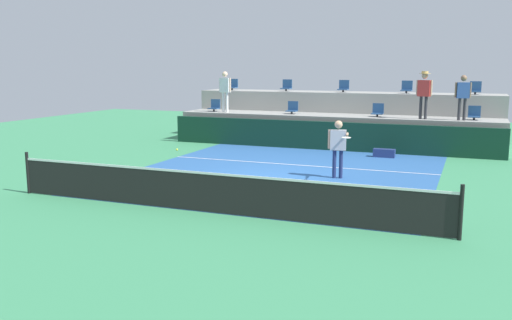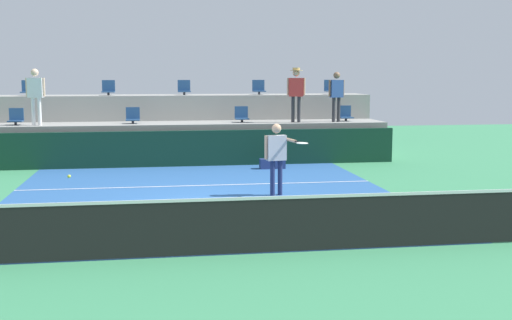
{
  "view_description": "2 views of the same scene",
  "coord_description": "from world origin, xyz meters",
  "px_view_note": "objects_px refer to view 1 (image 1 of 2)",
  "views": [
    {
      "loc": [
        5.32,
        -14.64,
        3.24
      ],
      "look_at": [
        0.09,
        -1.51,
        0.8
      ],
      "focal_mm": 38.59,
      "sensor_mm": 36.0,
      "label": 1
    },
    {
      "loc": [
        -1.07,
        -13.75,
        2.82
      ],
      "look_at": [
        0.93,
        -1.12,
        1.11
      ],
      "focal_mm": 45.07,
      "sensor_mm": 36.0,
      "label": 2
    }
  ],
  "objects_px": {
    "stadium_chair_lower_far_right": "(474,114)",
    "equipment_bag": "(384,153)",
    "stadium_chair_lower_left": "(292,109)",
    "stadium_chair_upper_far_left": "(233,85)",
    "stadium_chair_upper_center": "(344,87)",
    "tennis_player": "(338,143)",
    "stadium_chair_upper_right": "(407,88)",
    "spectator_in_grey": "(463,93)",
    "stadium_chair_lower_right": "(378,111)",
    "stadium_chair_lower_far_left": "(215,106)",
    "stadium_chair_upper_left": "(287,86)",
    "tennis_ball": "(177,150)",
    "stadium_chair_upper_far_right": "(475,89)",
    "spectator_in_white": "(225,88)",
    "spectator_with_hat": "(424,90)"
  },
  "relations": [
    {
      "from": "stadium_chair_lower_far_right",
      "to": "equipment_bag",
      "type": "relative_size",
      "value": 0.68
    },
    {
      "from": "stadium_chair_lower_left",
      "to": "stadium_chair_upper_far_left",
      "type": "bearing_deg",
      "value": 152.94
    },
    {
      "from": "stadium_chair_upper_center",
      "to": "tennis_player",
      "type": "height_order",
      "value": "stadium_chair_upper_center"
    },
    {
      "from": "stadium_chair_upper_right",
      "to": "spectator_in_grey",
      "type": "bearing_deg",
      "value": -44.22
    },
    {
      "from": "stadium_chair_lower_right",
      "to": "stadium_chair_upper_far_left",
      "type": "xyz_separation_m",
      "value": [
        -7.05,
        1.8,
        0.85
      ]
    },
    {
      "from": "stadium_chair_lower_far_right",
      "to": "stadium_chair_upper_center",
      "type": "bearing_deg",
      "value": 161.36
    },
    {
      "from": "stadium_chair_lower_right",
      "to": "stadium_chair_upper_right",
      "type": "bearing_deg",
      "value": 64.35
    },
    {
      "from": "stadium_chair_lower_far_left",
      "to": "stadium_chair_upper_left",
      "type": "xyz_separation_m",
      "value": [
        2.73,
        1.8,
        0.85
      ]
    },
    {
      "from": "spectator_in_grey",
      "to": "stadium_chair_upper_left",
      "type": "bearing_deg",
      "value": 163.77
    },
    {
      "from": "stadium_chair_lower_far_right",
      "to": "spectator_in_grey",
      "type": "height_order",
      "value": "spectator_in_grey"
    },
    {
      "from": "equipment_bag",
      "to": "tennis_ball",
      "type": "bearing_deg",
      "value": -132.59
    },
    {
      "from": "stadium_chair_upper_far_right",
      "to": "spectator_in_white",
      "type": "distance_m",
      "value": 10.19
    },
    {
      "from": "stadium_chair_lower_far_left",
      "to": "spectator_in_white",
      "type": "xyz_separation_m",
      "value": [
        0.69,
        -0.38,
        0.84
      ]
    },
    {
      "from": "stadium_chair_upper_far_right",
      "to": "equipment_bag",
      "type": "relative_size",
      "value": 0.68
    },
    {
      "from": "stadium_chair_lower_left",
      "to": "spectator_in_white",
      "type": "relative_size",
      "value": 0.3
    },
    {
      "from": "spectator_in_grey",
      "to": "stadium_chair_upper_center",
      "type": "bearing_deg",
      "value": 155.99
    },
    {
      "from": "stadium_chair_lower_left",
      "to": "equipment_bag",
      "type": "relative_size",
      "value": 0.68
    },
    {
      "from": "stadium_chair_upper_center",
      "to": "stadium_chair_upper_right",
      "type": "height_order",
      "value": "same"
    },
    {
      "from": "stadium_chair_upper_right",
      "to": "stadium_chair_upper_left",
      "type": "bearing_deg",
      "value": 180.0
    },
    {
      "from": "stadium_chair_lower_far_right",
      "to": "spectator_with_hat",
      "type": "height_order",
      "value": "spectator_with_hat"
    },
    {
      "from": "stadium_chair_upper_center",
      "to": "spectator_with_hat",
      "type": "relative_size",
      "value": 0.29
    },
    {
      "from": "stadium_chair_lower_left",
      "to": "tennis_player",
      "type": "height_order",
      "value": "stadium_chair_lower_left"
    },
    {
      "from": "stadium_chair_lower_far_left",
      "to": "spectator_with_hat",
      "type": "xyz_separation_m",
      "value": [
        8.87,
        -0.38,
        0.89
      ]
    },
    {
      "from": "stadium_chair_lower_left",
      "to": "stadium_chair_upper_right",
      "type": "height_order",
      "value": "stadium_chair_upper_right"
    },
    {
      "from": "stadium_chair_upper_left",
      "to": "spectator_with_hat",
      "type": "distance_m",
      "value": 6.52
    },
    {
      "from": "stadium_chair_upper_left",
      "to": "stadium_chair_upper_center",
      "type": "height_order",
      "value": "same"
    },
    {
      "from": "stadium_chair_upper_center",
      "to": "tennis_player",
      "type": "distance_m",
      "value": 8.53
    },
    {
      "from": "stadium_chair_lower_far_left",
      "to": "equipment_bag",
      "type": "xyz_separation_m",
      "value": [
        7.76,
        -2.17,
        -1.31
      ]
    },
    {
      "from": "stadium_chair_upper_far_left",
      "to": "stadium_chair_upper_far_right",
      "type": "height_order",
      "value": "same"
    },
    {
      "from": "spectator_in_white",
      "to": "tennis_player",
      "type": "bearing_deg",
      "value": -43.49
    },
    {
      "from": "stadium_chair_lower_far_right",
      "to": "stadium_chair_upper_far_right",
      "type": "relative_size",
      "value": 1.0
    },
    {
      "from": "stadium_chair_lower_far_left",
      "to": "stadium_chair_upper_far_left",
      "type": "xyz_separation_m",
      "value": [
        0.07,
        1.8,
        0.85
      ]
    },
    {
      "from": "stadium_chair_lower_far_left",
      "to": "stadium_chair_upper_center",
      "type": "relative_size",
      "value": 1.0
    },
    {
      "from": "spectator_in_white",
      "to": "stadium_chair_upper_far_left",
      "type": "bearing_deg",
      "value": 105.86
    },
    {
      "from": "stadium_chair_upper_right",
      "to": "spectator_in_white",
      "type": "relative_size",
      "value": 0.3
    },
    {
      "from": "spectator_with_hat",
      "to": "stadium_chair_upper_left",
      "type": "bearing_deg",
      "value": 160.42
    },
    {
      "from": "stadium_chair_upper_center",
      "to": "tennis_player",
      "type": "xyz_separation_m",
      "value": [
        1.76,
        -8.25,
        -1.29
      ]
    },
    {
      "from": "tennis_ball",
      "to": "stadium_chair_lower_far_right",
      "type": "bearing_deg",
      "value": 44.0
    },
    {
      "from": "stadium_chair_lower_left",
      "to": "stadium_chair_upper_center",
      "type": "relative_size",
      "value": 1.0
    },
    {
      "from": "tennis_ball",
      "to": "equipment_bag",
      "type": "relative_size",
      "value": 0.09
    },
    {
      "from": "stadium_chair_lower_left",
      "to": "stadium_chair_lower_right",
      "type": "bearing_deg",
      "value": 0.0
    },
    {
      "from": "stadium_chair_upper_right",
      "to": "equipment_bag",
      "type": "xyz_separation_m",
      "value": [
        -0.23,
        -3.97,
        -2.16
      ]
    },
    {
      "from": "stadium_chair_lower_far_left",
      "to": "spectator_with_hat",
      "type": "distance_m",
      "value": 8.92
    },
    {
      "from": "stadium_chair_lower_far_right",
      "to": "tennis_player",
      "type": "xyz_separation_m",
      "value": [
        -3.58,
        -6.45,
        -0.44
      ]
    },
    {
      "from": "stadium_chair_upper_left",
      "to": "spectator_with_hat",
      "type": "relative_size",
      "value": 0.29
    },
    {
      "from": "stadium_chair_upper_center",
      "to": "spectator_in_white",
      "type": "bearing_deg",
      "value": -154.79
    },
    {
      "from": "stadium_chair_lower_far_left",
      "to": "stadium_chair_lower_far_right",
      "type": "bearing_deg",
      "value": 0.0
    },
    {
      "from": "stadium_chair_lower_far_left",
      "to": "stadium_chair_lower_right",
      "type": "distance_m",
      "value": 7.12
    },
    {
      "from": "stadium_chair_lower_right",
      "to": "stadium_chair_lower_far_left",
      "type": "bearing_deg",
      "value": 180.0
    },
    {
      "from": "stadium_chair_upper_right",
      "to": "tennis_ball",
      "type": "relative_size",
      "value": 7.65
    }
  ]
}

